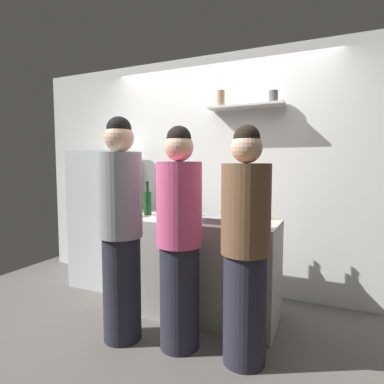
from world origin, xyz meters
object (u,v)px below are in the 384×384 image
at_px(wine_bottle_pale_glass, 255,206).
at_px(baking_pan, 214,219).
at_px(wine_bottle_green_glass, 147,202).
at_px(wine_bottle_dark_glass, 182,208).
at_px(person_brown_jacket, 245,248).
at_px(utensil_holder, 130,210).
at_px(person_pink_top, 179,240).
at_px(water_bottle_plastic, 168,204).
at_px(person_grey_hoodie, 121,230).
at_px(refrigerator, 106,218).
at_px(wine_bottle_amber_glass, 227,205).

bearing_deg(wine_bottle_pale_glass, baking_pan, -138.31).
bearing_deg(wine_bottle_green_glass, wine_bottle_dark_glass, -21.28).
bearing_deg(person_brown_jacket, utensil_holder, -137.60).
bearing_deg(person_pink_top, wine_bottle_green_glass, 159.70).
relative_size(water_bottle_plastic, person_grey_hoodie, 0.13).
relative_size(refrigerator, person_grey_hoodie, 0.88).
bearing_deg(utensil_holder, person_brown_jacket, -19.20).
height_order(wine_bottle_amber_glass, water_bottle_plastic, wine_bottle_amber_glass).
bearing_deg(water_bottle_plastic, wine_bottle_pale_glass, -1.43).
relative_size(wine_bottle_green_glass, water_bottle_plastic, 1.50).
xyz_separation_m(refrigerator, wine_bottle_pale_glass, (1.79, -0.10, 0.24)).
distance_m(baking_pan, wine_bottle_dark_glass, 0.29).
height_order(utensil_holder, wine_bottle_pale_glass, wine_bottle_pale_glass).
xyz_separation_m(utensil_holder, wine_bottle_amber_glass, (0.86, 0.36, 0.06)).
bearing_deg(water_bottle_plastic, refrigerator, 174.68).
bearing_deg(wine_bottle_green_glass, person_brown_jacket, -27.14).
bearing_deg(baking_pan, wine_bottle_pale_glass, 41.69).
bearing_deg(baking_pan, water_bottle_plastic, 154.47).
distance_m(wine_bottle_pale_glass, water_bottle_plastic, 0.93).
xyz_separation_m(wine_bottle_pale_glass, person_grey_hoodie, (-0.88, -0.85, -0.14)).
distance_m(refrigerator, person_grey_hoodie, 1.32).
xyz_separation_m(wine_bottle_dark_glass, wine_bottle_pale_glass, (0.57, 0.36, 0.01)).
bearing_deg(baking_pan, person_grey_hoodie, -134.81).
relative_size(utensil_holder, wine_bottle_green_glass, 0.61).
height_order(water_bottle_plastic, person_pink_top, person_pink_top).
height_order(wine_bottle_dark_glass, person_pink_top, person_pink_top).
height_order(baking_pan, water_bottle_plastic, water_bottle_plastic).
relative_size(wine_bottle_green_glass, wine_bottle_pale_glass, 1.00).
height_order(utensil_holder, person_pink_top, person_pink_top).
bearing_deg(utensil_holder, wine_bottle_green_glass, 58.22).
xyz_separation_m(wine_bottle_dark_glass, wine_bottle_green_glass, (-0.48, 0.19, 0.01)).
distance_m(baking_pan, wine_bottle_pale_glass, 0.42).
relative_size(refrigerator, wine_bottle_pale_glass, 4.65).
height_order(wine_bottle_pale_glass, person_grey_hoodie, person_grey_hoodie).
bearing_deg(person_brown_jacket, water_bottle_plastic, -155.89).
distance_m(baking_pan, wine_bottle_amber_glass, 0.32).
height_order(water_bottle_plastic, person_grey_hoodie, person_grey_hoodie).
xyz_separation_m(utensil_holder, water_bottle_plastic, (0.22, 0.35, 0.04)).
bearing_deg(wine_bottle_green_glass, person_grey_hoodie, -75.76).
xyz_separation_m(baking_pan, person_pink_top, (-0.10, -0.50, -0.09)).
bearing_deg(wine_bottle_amber_glass, wine_bottle_green_glass, -165.15).
distance_m(wine_bottle_dark_glass, person_brown_jacket, 0.80).
bearing_deg(water_bottle_plastic, wine_bottle_dark_glass, -47.31).
bearing_deg(wine_bottle_pale_glass, wine_bottle_dark_glass, -147.96).
height_order(baking_pan, person_brown_jacket, person_brown_jacket).
distance_m(wine_bottle_pale_glass, person_grey_hoodie, 1.23).
bearing_deg(person_pink_top, wine_bottle_dark_glass, 134.69).
relative_size(baking_pan, water_bottle_plastic, 1.52).
bearing_deg(wine_bottle_amber_glass, person_pink_top, -98.72).
distance_m(refrigerator, person_brown_jacket, 2.08).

